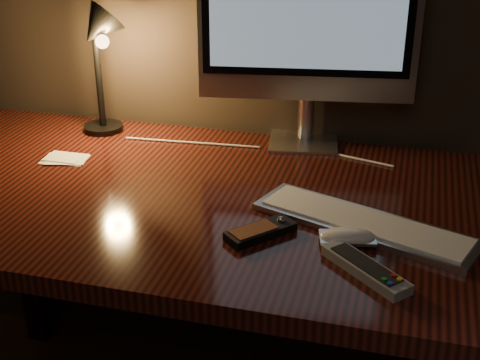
% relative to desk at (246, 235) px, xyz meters
% --- Properties ---
extents(desk, '(1.60, 0.75, 0.75)m').
position_rel_desk_xyz_m(desk, '(0.00, 0.00, 0.00)').
color(desk, '#3F140E').
rests_on(desk, ground).
extents(monitor, '(0.51, 0.17, 0.54)m').
position_rel_desk_xyz_m(monitor, '(0.08, 0.26, 0.45)').
color(monitor, silver).
rests_on(monitor, desk).
extents(keyboard, '(0.45, 0.26, 0.02)m').
position_rel_desk_xyz_m(keyboard, '(0.27, -0.13, 0.14)').
color(keyboard, silver).
rests_on(keyboard, desk).
extents(mouse, '(0.11, 0.07, 0.02)m').
position_rel_desk_xyz_m(mouse, '(0.24, -0.20, 0.14)').
color(mouse, white).
rests_on(mouse, desk).
extents(media_remote, '(0.13, 0.14, 0.03)m').
position_rel_desk_xyz_m(media_remote, '(0.08, -0.21, 0.14)').
color(media_remote, black).
rests_on(media_remote, desk).
extents(tv_remote, '(0.16, 0.15, 0.02)m').
position_rel_desk_xyz_m(tv_remote, '(0.28, -0.29, 0.14)').
color(tv_remote, gray).
rests_on(tv_remote, desk).
extents(papers, '(0.11, 0.08, 0.01)m').
position_rel_desk_xyz_m(papers, '(-0.45, 0.02, 0.13)').
color(papers, white).
rests_on(papers, desk).
extents(desk_lamp, '(0.17, 0.18, 0.34)m').
position_rel_desk_xyz_m(desk_lamp, '(-0.42, 0.19, 0.36)').
color(desk_lamp, black).
rests_on(desk_lamp, desk).
extents(cable, '(0.66, 0.09, 0.01)m').
position_rel_desk_xyz_m(cable, '(-0.02, 0.19, 0.13)').
color(cable, white).
rests_on(cable, desk).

